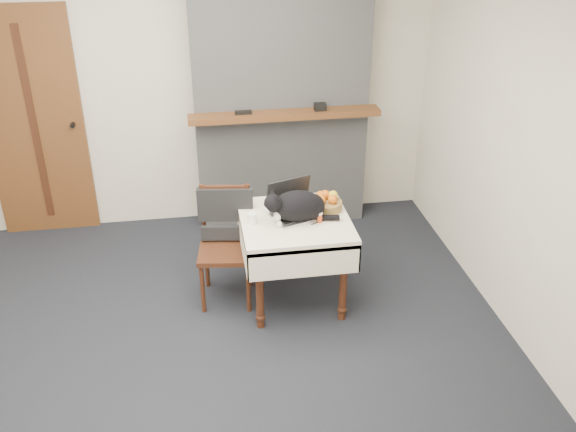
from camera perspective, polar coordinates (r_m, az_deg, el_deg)
name	(u,v)px	position (r m, az deg, el deg)	size (l,w,h in m)	color
ground	(191,354)	(4.52, -8.59, -12.00)	(4.50, 4.50, 0.00)	black
room_shell	(169,81)	(4.09, -10.55, 11.72)	(4.52, 4.01, 2.61)	beige
door	(35,125)	(5.91, -21.60, 7.53)	(0.82, 0.10, 2.00)	brown
chimney	(281,84)	(5.60, -0.66, 11.67)	(1.62, 0.48, 2.60)	gray
side_table	(295,232)	(4.66, 0.62, -1.44)	(0.78, 0.78, 0.70)	#3E1F10
laptop	(293,206)	(4.63, 0.49, 0.85)	(0.43, 0.39, 0.26)	#B7B7BC
cat	(299,206)	(4.53, 0.95, 0.87)	(0.55, 0.28, 0.26)	black
cream_jar	(252,218)	(4.54, -3.22, -0.19)	(0.07, 0.07, 0.08)	white
pill_bottle	(320,217)	(4.54, 2.85, -0.09)	(0.04, 0.04, 0.08)	#B23F15
fruit_basket	(326,203)	(4.72, 3.42, 1.20)	(0.23, 0.23, 0.13)	olive
desk_clutter	(322,216)	(4.64, 3.05, 0.01)	(0.14, 0.02, 0.01)	black
chair	(226,228)	(4.78, -5.57, -1.08)	(0.45, 0.44, 0.89)	#3E1F10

